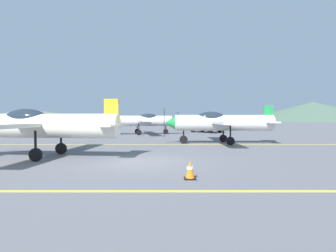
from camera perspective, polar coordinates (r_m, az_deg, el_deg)
The scene contains 10 objects.
ground_plane at distance 11.61m, azimuth -5.91°, elevation -7.56°, with size 400.00×400.00×0.00m, color slate.
apron_line_near at distance 7.23m, azimuth -9.82°, elevation -13.37°, with size 80.00×0.16×0.01m, color yellow.
apron_line_far at distance 18.77m, azimuth -3.56°, elevation -3.92°, with size 80.00×0.16×0.01m, color yellow.
airplane_near at distance 14.10m, azimuth -25.40°, elevation 0.22°, with size 7.95×9.14×2.73m.
airplane_mid at distance 19.75m, azimuth 10.98°, elevation 0.79°, with size 7.87×9.08×2.73m.
airplane_far at distance 29.83m, azimuth -5.18°, elevation 1.18°, with size 7.99×9.13×2.73m.
car_sedan at distance 33.98m, azimuth 8.23°, elevation 0.08°, with size 4.16×4.44×1.62m.
traffic_cone_front at distance 8.44m, azimuth 4.83°, elevation -9.16°, with size 0.36×0.36×0.59m.
hill_left at distance 177.34m, azimuth -26.36°, elevation 2.08°, with size 87.83×87.83×6.23m, color slate.
hill_centerleft at distance 147.31m, azimuth 28.33°, elevation 2.70°, with size 70.67×70.67×9.15m, color #4C6651.
Camera 1 is at (1.22, -11.39, 1.90)m, focal length 28.95 mm.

